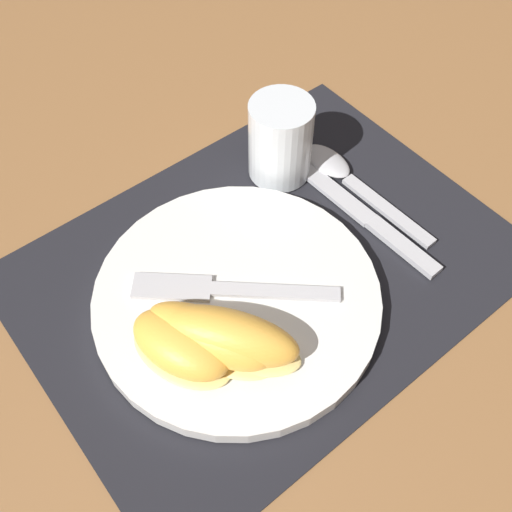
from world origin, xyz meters
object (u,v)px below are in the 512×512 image
spoon (343,174)px  citrus_wedge_2 (227,338)px  citrus_wedge_0 (181,346)px  plate (237,298)px  citrus_wedge_1 (209,337)px  juice_glass (280,144)px  knife (360,212)px  fork (220,289)px

spoon → citrus_wedge_2: 0.25m
citrus_wedge_0 → citrus_wedge_2: 0.04m
plate → citrus_wedge_1: bearing=-150.6°
citrus_wedge_0 → citrus_wedge_1: 0.02m
juice_glass → knife: 0.11m
knife → citrus_wedge_0: size_ratio=1.99×
spoon → fork: bearing=-167.6°
fork → citrus_wedge_1: (-0.04, -0.04, 0.01)m
juice_glass → citrus_wedge_2: (-0.18, -0.14, -0.00)m
citrus_wedge_1 → citrus_wedge_2: (0.01, -0.01, 0.00)m
spoon → citrus_wedge_0: citrus_wedge_0 is taller
plate → fork: fork is taller
citrus_wedge_0 → citrus_wedge_1: (0.02, -0.01, 0.00)m
citrus_wedge_0 → citrus_wedge_1: bearing=-22.9°
juice_glass → spoon: (0.05, -0.05, -0.03)m
plate → citrus_wedge_2: citrus_wedge_2 is taller
citrus_wedge_0 → citrus_wedge_1: citrus_wedge_1 is taller
citrus_wedge_1 → plate: bearing=29.4°
plate → juice_glass: size_ratio=2.95×
spoon → citrus_wedge_0: size_ratio=1.65×
juice_glass → citrus_wedge_2: 0.23m
fork → spoon: bearing=12.4°
knife → spoon: spoon is taller
citrus_wedge_1 → juice_glass: bearing=35.2°
fork → juice_glass: bearing=32.0°
plate → citrus_wedge_1: (-0.05, -0.03, 0.03)m
juice_glass → citrus_wedge_0: size_ratio=0.82×
juice_glass → knife: bearing=-76.0°
plate → citrus_wedge_2: size_ratio=1.99×
plate → juice_glass: juice_glass is taller
plate → citrus_wedge_2: 0.06m
knife → citrus_wedge_2: bearing=-167.5°
knife → citrus_wedge_0: 0.24m
juice_glass → citrus_wedge_1: (-0.19, -0.13, -0.01)m
citrus_wedge_2 → knife: bearing=12.5°
knife → citrus_wedge_1: 0.22m
plate → citrus_wedge_2: bearing=-135.5°
knife → citrus_wedge_2: 0.21m
spoon → citrus_wedge_2: size_ratio=1.35×
knife → plate: bearing=-177.8°
citrus_wedge_1 → citrus_wedge_2: size_ratio=0.96×
fork → citrus_wedge_2: size_ratio=1.17×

